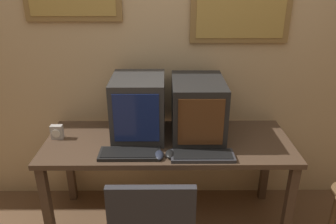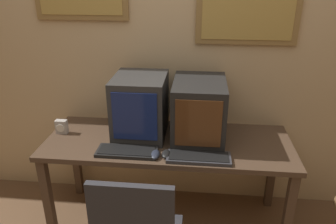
{
  "view_description": "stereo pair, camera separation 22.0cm",
  "coord_description": "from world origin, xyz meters",
  "px_view_note": "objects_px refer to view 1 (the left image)",
  "views": [
    {
      "loc": [
        -0.01,
        -1.18,
        1.81
      ],
      "look_at": [
        0.0,
        0.85,
        0.93
      ],
      "focal_mm": 35.0,
      "sensor_mm": 36.0,
      "label": 1
    },
    {
      "loc": [
        0.21,
        -1.17,
        1.81
      ],
      "look_at": [
        0.0,
        0.85,
        0.93
      ],
      "focal_mm": 35.0,
      "sensor_mm": 36.0,
      "label": 2
    }
  ],
  "objects_px": {
    "monitor_left": "(139,107)",
    "mouse_near_keyboard": "(170,154)",
    "monitor_right": "(198,109)",
    "keyboard_side": "(202,155)",
    "desk_clock": "(57,132)",
    "mouse_far_corner": "(159,155)",
    "keyboard_main": "(130,154)"
  },
  "relations": [
    {
      "from": "monitor_left",
      "to": "mouse_near_keyboard",
      "type": "distance_m",
      "value": 0.42
    },
    {
      "from": "monitor_right",
      "to": "monitor_left",
      "type": "bearing_deg",
      "value": 178.52
    },
    {
      "from": "keyboard_side",
      "to": "desk_clock",
      "type": "distance_m",
      "value": 1.03
    },
    {
      "from": "monitor_right",
      "to": "mouse_far_corner",
      "type": "distance_m",
      "value": 0.45
    },
    {
      "from": "keyboard_main",
      "to": "desk_clock",
      "type": "height_order",
      "value": "desk_clock"
    },
    {
      "from": "monitor_left",
      "to": "keyboard_side",
      "type": "xyz_separation_m",
      "value": [
        0.42,
        -0.31,
        -0.2
      ]
    },
    {
      "from": "monitor_left",
      "to": "desk_clock",
      "type": "xyz_separation_m",
      "value": [
        -0.58,
        -0.05,
        -0.17
      ]
    },
    {
      "from": "keyboard_main",
      "to": "mouse_far_corner",
      "type": "distance_m",
      "value": 0.19
    },
    {
      "from": "keyboard_main",
      "to": "keyboard_side",
      "type": "relative_size",
      "value": 0.98
    },
    {
      "from": "keyboard_side",
      "to": "mouse_near_keyboard",
      "type": "xyz_separation_m",
      "value": [
        -0.21,
        0.01,
        0.0
      ]
    },
    {
      "from": "monitor_left",
      "to": "keyboard_main",
      "type": "xyz_separation_m",
      "value": [
        -0.04,
        -0.29,
        -0.2
      ]
    },
    {
      "from": "keyboard_side",
      "to": "desk_clock",
      "type": "height_order",
      "value": "desk_clock"
    },
    {
      "from": "monitor_left",
      "to": "mouse_near_keyboard",
      "type": "height_order",
      "value": "monitor_left"
    },
    {
      "from": "keyboard_side",
      "to": "desk_clock",
      "type": "bearing_deg",
      "value": 165.44
    },
    {
      "from": "monitor_left",
      "to": "keyboard_main",
      "type": "relative_size",
      "value": 1.1
    },
    {
      "from": "mouse_near_keyboard",
      "to": "desk_clock",
      "type": "relative_size",
      "value": 1.01
    },
    {
      "from": "monitor_left",
      "to": "mouse_far_corner",
      "type": "height_order",
      "value": "monitor_left"
    },
    {
      "from": "mouse_near_keyboard",
      "to": "desk_clock",
      "type": "distance_m",
      "value": 0.83
    },
    {
      "from": "desk_clock",
      "to": "monitor_left",
      "type": "bearing_deg",
      "value": 5.3
    },
    {
      "from": "monitor_left",
      "to": "desk_clock",
      "type": "height_order",
      "value": "monitor_left"
    },
    {
      "from": "monitor_left",
      "to": "monitor_right",
      "type": "distance_m",
      "value": 0.41
    },
    {
      "from": "monitor_left",
      "to": "monitor_right",
      "type": "relative_size",
      "value": 0.89
    },
    {
      "from": "monitor_right",
      "to": "desk_clock",
      "type": "height_order",
      "value": "monitor_right"
    },
    {
      "from": "keyboard_main",
      "to": "mouse_far_corner",
      "type": "height_order",
      "value": "mouse_far_corner"
    },
    {
      "from": "keyboard_side",
      "to": "mouse_near_keyboard",
      "type": "relative_size",
      "value": 3.95
    },
    {
      "from": "mouse_near_keyboard",
      "to": "desk_clock",
      "type": "xyz_separation_m",
      "value": [
        -0.79,
        0.25,
        0.03
      ]
    },
    {
      "from": "keyboard_main",
      "to": "mouse_far_corner",
      "type": "xyz_separation_m",
      "value": [
        0.19,
        -0.03,
        0.0
      ]
    },
    {
      "from": "mouse_near_keyboard",
      "to": "desk_clock",
      "type": "bearing_deg",
      "value": 162.58
    },
    {
      "from": "monitor_left",
      "to": "mouse_far_corner",
      "type": "relative_size",
      "value": 3.87
    },
    {
      "from": "keyboard_main",
      "to": "desk_clock",
      "type": "relative_size",
      "value": 3.9
    },
    {
      "from": "monitor_left",
      "to": "mouse_far_corner",
      "type": "distance_m",
      "value": 0.4
    },
    {
      "from": "mouse_far_corner",
      "to": "keyboard_main",
      "type": "bearing_deg",
      "value": 171.87
    }
  ]
}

